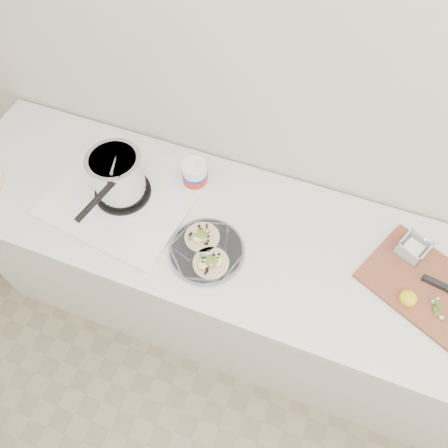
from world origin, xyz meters
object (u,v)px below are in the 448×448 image
(taco_plate, at_px, (206,250))
(tub, at_px, (195,174))
(stove, at_px, (120,182))
(cutboard, at_px, (430,283))

(taco_plate, height_order, tub, tub)
(stove, relative_size, cutboard, 1.16)
(taco_plate, relative_size, tub, 1.25)
(tub, distance_m, cutboard, 0.94)
(taco_plate, bearing_deg, tub, 119.73)
(taco_plate, distance_m, cutboard, 0.79)
(stove, relative_size, tub, 2.67)
(taco_plate, height_order, cutboard, cutboard)
(cutboard, bearing_deg, taco_plate, -144.41)
(stove, height_order, cutboard, stove)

